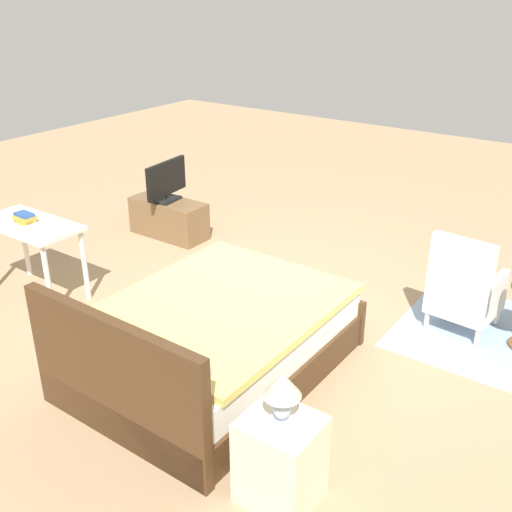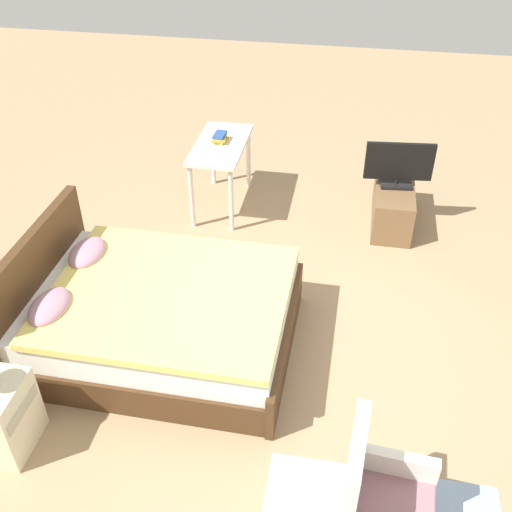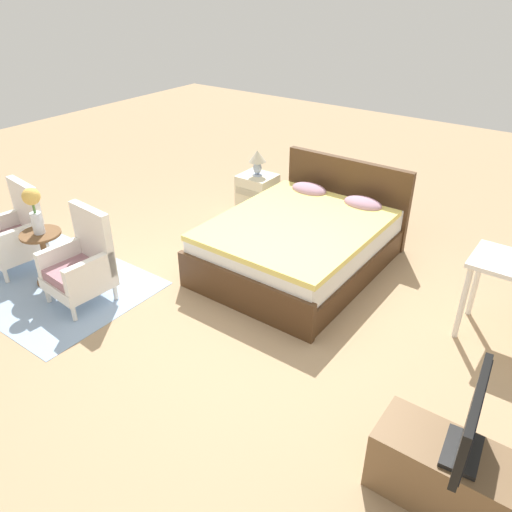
% 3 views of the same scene
% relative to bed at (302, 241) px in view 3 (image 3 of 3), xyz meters
% --- Properties ---
extents(ground_plane, '(16.00, 16.00, 0.00)m').
position_rel_bed_xyz_m(ground_plane, '(0.15, -1.07, -0.30)').
color(ground_plane, '#A38460').
extents(floor_rug, '(2.10, 1.50, 0.01)m').
position_rel_bed_xyz_m(floor_rug, '(-1.95, -1.85, -0.29)').
color(floor_rug, '#8EA8C6').
rests_on(floor_rug, ground_plane).
extents(bed, '(1.59, 2.11, 0.96)m').
position_rel_bed_xyz_m(bed, '(0.00, 0.00, 0.00)').
color(bed, '#472D19').
rests_on(bed, ground_plane).
extents(armchair_by_window_left, '(0.60, 0.60, 0.92)m').
position_rel_bed_xyz_m(armchair_by_window_left, '(-2.49, -1.79, 0.08)').
color(armchair_by_window_left, white).
rests_on(armchair_by_window_left, floor_rug).
extents(armchair_by_window_right, '(0.58, 0.58, 0.92)m').
position_rel_bed_xyz_m(armchair_by_window_right, '(-1.39, -1.79, 0.08)').
color(armchair_by_window_right, white).
rests_on(armchair_by_window_right, floor_rug).
extents(side_table, '(0.40, 0.40, 0.58)m').
position_rel_bed_xyz_m(side_table, '(-1.95, -1.83, 0.06)').
color(side_table, brown).
rests_on(side_table, ground_plane).
extents(flower_vase, '(0.17, 0.17, 0.48)m').
position_rel_bed_xyz_m(flower_vase, '(-1.95, -1.83, 0.57)').
color(flower_vase, silver).
rests_on(flower_vase, side_table).
extents(nightstand, '(0.44, 0.41, 0.57)m').
position_rel_bed_xyz_m(nightstand, '(-1.14, 0.74, -0.01)').
color(nightstand, beige).
rests_on(nightstand, ground_plane).
extents(table_lamp, '(0.22, 0.22, 0.33)m').
position_rel_bed_xyz_m(table_lamp, '(-1.14, 0.74, 0.49)').
color(table_lamp, '#9EADC6').
rests_on(table_lamp, nightstand).
extents(tv_stand, '(0.96, 0.40, 0.45)m').
position_rel_bed_xyz_m(tv_stand, '(2.21, -1.90, -0.07)').
color(tv_stand, brown).
rests_on(tv_stand, ground_plane).
extents(tv_flatscreen, '(0.23, 0.69, 0.48)m').
position_rel_bed_xyz_m(tv_flatscreen, '(2.21, -1.90, 0.40)').
color(tv_flatscreen, black).
rests_on(tv_flatscreen, tv_stand).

